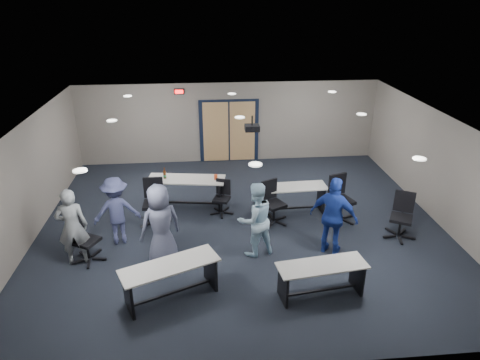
{
  "coord_description": "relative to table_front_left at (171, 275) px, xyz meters",
  "views": [
    {
      "loc": [
        -0.91,
        -9.39,
        5.5
      ],
      "look_at": [
        -0.07,
        -0.3,
        1.39
      ],
      "focal_mm": 32.0,
      "sensor_mm": 36.0,
      "label": 1
    }
  ],
  "objects": [
    {
      "name": "floor",
      "position": [
        1.61,
        2.64,
        -0.52
      ],
      "size": [
        10.0,
        10.0,
        0.0
      ],
      "primitive_type": "plane",
      "color": "black",
      "rests_on": "ground"
    },
    {
      "name": "back_wall",
      "position": [
        1.61,
        7.14,
        0.83
      ],
      "size": [
        10.0,
        0.04,
        2.7
      ],
      "primitive_type": "cube",
      "color": "gray",
      "rests_on": "floor"
    },
    {
      "name": "front_wall",
      "position": [
        1.61,
        -1.86,
        0.83
      ],
      "size": [
        10.0,
        0.04,
        2.7
      ],
      "primitive_type": "cube",
      "color": "gray",
      "rests_on": "floor"
    },
    {
      "name": "left_wall",
      "position": [
        -3.39,
        2.64,
        0.83
      ],
      "size": [
        0.04,
        9.0,
        2.7
      ],
      "primitive_type": "cube",
      "color": "gray",
      "rests_on": "floor"
    },
    {
      "name": "right_wall",
      "position": [
        6.61,
        2.64,
        0.83
      ],
      "size": [
        0.04,
        9.0,
        2.7
      ],
      "primitive_type": "cube",
      "color": "gray",
      "rests_on": "floor"
    },
    {
      "name": "ceiling",
      "position": [
        1.61,
        2.64,
        2.18
      ],
      "size": [
        10.0,
        9.0,
        0.04
      ],
      "primitive_type": "cube",
      "color": "white",
      "rests_on": "back_wall"
    },
    {
      "name": "double_door",
      "position": [
        1.61,
        7.11,
        0.53
      ],
      "size": [
        2.0,
        0.07,
        2.2
      ],
      "color": "black",
      "rests_on": "back_wall"
    },
    {
      "name": "exit_sign",
      "position": [
        0.01,
        7.09,
        1.93
      ],
      "size": [
        0.32,
        0.07,
        0.18
      ],
      "color": "black",
      "rests_on": "back_wall"
    },
    {
      "name": "ceiling_projector",
      "position": [
        1.91,
        3.14,
        1.89
      ],
      "size": [
        0.35,
        0.32,
        0.37
      ],
      "color": "black",
      "rests_on": "ceiling"
    },
    {
      "name": "ceiling_can_lights",
      "position": [
        1.61,
        2.89,
        2.15
      ],
      "size": [
        6.24,
        5.74,
        0.02
      ],
      "primitive_type": null,
      "color": "white",
      "rests_on": "ceiling"
    },
    {
      "name": "table_front_left",
      "position": [
        0.0,
        0.0,
        0.0
      ],
      "size": [
        1.96,
        1.31,
        0.76
      ],
      "rotation": [
        0.0,
        0.0,
        0.41
      ],
      "color": "beige",
      "rests_on": "floor"
    },
    {
      "name": "table_front_right",
      "position": [
        2.88,
        -0.19,
        -0.04
      ],
      "size": [
        1.78,
        0.8,
        0.7
      ],
      "rotation": [
        0.0,
        0.0,
        0.13
      ],
      "color": "beige",
      "rests_on": "floor"
    },
    {
      "name": "table_back_left",
      "position": [
        0.22,
        3.78,
        0.06
      ],
      "size": [
        2.14,
        0.98,
        1.14
      ],
      "rotation": [
        0.0,
        0.0,
        -0.15
      ],
      "color": "beige",
      "rests_on": "floor"
    },
    {
      "name": "table_back_right",
      "position": [
        3.0,
        3.24,
        -0.01
      ],
      "size": [
        1.85,
        0.67,
        0.74
      ],
      "rotation": [
        0.0,
        0.0,
        0.04
      ],
      "color": "beige",
      "rests_on": "floor"
    },
    {
      "name": "chair_back_a",
      "position": [
        -0.58,
        2.93,
        0.07
      ],
      "size": [
        0.74,
        0.74,
        1.17
      ],
      "primitive_type": null,
      "rotation": [
        0.0,
        0.0,
        -0.0
      ],
      "color": "black",
      "rests_on": "floor"
    },
    {
      "name": "chair_back_b",
      "position": [
        1.14,
        3.29,
        -0.05
      ],
      "size": [
        0.74,
        0.74,
        0.92
      ],
      "primitive_type": null,
      "rotation": [
        0.0,
        0.0,
        -0.34
      ],
      "color": "black",
      "rests_on": "floor"
    },
    {
      "name": "chair_back_c",
      "position": [
        2.44,
        2.71,
        0.04
      ],
      "size": [
        0.94,
        0.94,
        1.11
      ],
      "primitive_type": null,
      "rotation": [
        0.0,
        0.0,
        0.48
      ],
      "color": "black",
      "rests_on": "floor"
    },
    {
      "name": "chair_back_d",
      "position": [
        4.17,
        2.66,
        0.09
      ],
      "size": [
        0.96,
        0.96,
        1.2
      ],
      "primitive_type": null,
      "rotation": [
        0.0,
        0.0,
        0.33
      ],
      "color": "black",
      "rests_on": "floor"
    },
    {
      "name": "chair_loose_left",
      "position": [
        -1.89,
        1.42,
        0.02
      ],
      "size": [
        0.92,
        0.92,
        1.08
      ],
      "primitive_type": null,
      "rotation": [
        0.0,
        0.0,
        1.08
      ],
      "color": "black",
      "rests_on": "floor"
    },
    {
      "name": "chair_loose_right",
      "position": [
        5.32,
        1.72,
        0.04
      ],
      "size": [
        0.96,
        0.96,
        1.12
      ],
      "primitive_type": null,
      "rotation": [
        0.0,
        0.0,
        -0.51
      ],
      "color": "black",
      "rests_on": "floor"
    },
    {
      "name": "person_gray",
      "position": [
        -2.12,
        1.38,
        0.37
      ],
      "size": [
        0.7,
        0.52,
        1.76
      ],
      "primitive_type": "imported",
      "rotation": [
        0.0,
        0.0,
        3.31
      ],
      "color": "gray",
      "rests_on": "floor"
    },
    {
      "name": "person_plaid",
      "position": [
        -0.25,
        1.23,
        0.4
      ],
      "size": [
        1.06,
        0.92,
        1.83
      ],
      "primitive_type": "imported",
      "rotation": [
        0.0,
        0.0,
        3.6
      ],
      "color": "#545873",
      "rests_on": "floor"
    },
    {
      "name": "person_lightblue",
      "position": [
        1.79,
        1.36,
        0.35
      ],
      "size": [
        1.02,
        0.9,
        1.73
      ],
      "primitive_type": "imported",
      "rotation": [
        0.0,
        0.0,
        3.49
      ],
      "color": "#C0E8FF",
      "rests_on": "floor"
    },
    {
      "name": "person_navy",
      "position": [
        3.51,
        1.25,
        0.4
      ],
      "size": [
        1.14,
        0.97,
        1.83
      ],
      "primitive_type": "imported",
      "rotation": [
        0.0,
        0.0,
        2.55
      ],
      "color": "#1B3599",
      "rests_on": "floor"
    },
    {
      "name": "person_back",
      "position": [
        -1.33,
        2.14,
        0.31
      ],
      "size": [
        1.16,
        0.81,
        1.64
      ],
      "primitive_type": "imported",
      "rotation": [
        0.0,
        0.0,
        3.35
      ],
      "color": "#434979",
      "rests_on": "floor"
    }
  ]
}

